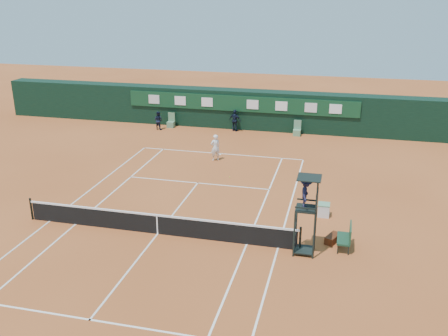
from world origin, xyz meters
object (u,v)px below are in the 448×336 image
(umpire_chair, at_px, (307,199))
(tennis_net, at_px, (157,224))
(cooler, at_px, (324,210))
(player_bench, at_px, (347,236))
(player, at_px, (215,148))

(umpire_chair, bearing_deg, tennis_net, 178.61)
(cooler, bearing_deg, tennis_net, -152.84)
(player_bench, xyz_separation_m, player, (-8.33, 9.87, 0.26))
(player_bench, distance_m, cooler, 3.27)
(tennis_net, xyz_separation_m, umpire_chair, (6.58, -0.16, 1.95))
(umpire_chair, distance_m, cooler, 4.45)
(cooler, bearing_deg, player, 136.72)
(cooler, distance_m, player, 9.95)
(player_bench, bearing_deg, player, 130.16)
(tennis_net, distance_m, umpire_chair, 6.86)
(tennis_net, distance_m, player, 10.51)
(cooler, height_order, player, player)
(player, bearing_deg, cooler, 100.15)
(tennis_net, xyz_separation_m, cooler, (7.20, 3.70, -0.18))
(tennis_net, bearing_deg, player, 90.17)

